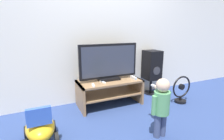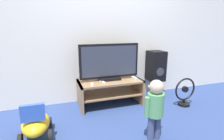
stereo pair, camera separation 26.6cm
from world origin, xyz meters
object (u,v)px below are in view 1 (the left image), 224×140
(remote_secondary, at_px, (103,82))
(ride_on_toy, at_px, (40,127))
(game_console, at_px, (133,78))
(remote_primary, at_px, (93,85))
(floor_fan, at_px, (181,91))
(television, at_px, (109,62))
(child, at_px, (161,103))
(speaker_tower, at_px, (152,66))

(remote_secondary, bearing_deg, ride_on_toy, -151.64)
(game_console, xyz_separation_m, remote_secondary, (-0.54, 0.03, -0.01))
(remote_secondary, bearing_deg, remote_primary, -155.04)
(game_console, height_order, floor_fan, floor_fan)
(remote_primary, distance_m, ride_on_toy, 0.93)
(remote_primary, height_order, ride_on_toy, ride_on_toy)
(television, distance_m, remote_primary, 0.48)
(television, distance_m, ride_on_toy, 1.39)
(child, relative_size, ride_on_toy, 1.40)
(child, height_order, ride_on_toy, child)
(game_console, xyz_separation_m, child, (-0.21, -0.96, -0.03))
(remote_primary, xyz_separation_m, remote_secondary, (0.19, 0.09, 0.00))
(television, height_order, ride_on_toy, television)
(game_console, bearing_deg, remote_secondary, 177.20)
(remote_secondary, bearing_deg, game_console, -2.80)
(television, height_order, game_console, television)
(remote_secondary, bearing_deg, speaker_tower, 11.16)
(game_console, distance_m, child, 0.98)
(remote_primary, relative_size, ride_on_toy, 0.26)
(remote_primary, distance_m, speaker_tower, 1.33)
(ride_on_toy, bearing_deg, television, 29.44)
(speaker_tower, xyz_separation_m, floor_fan, (0.22, -0.57, -0.34))
(remote_secondary, relative_size, speaker_tower, 0.16)
(game_console, distance_m, speaker_tower, 0.62)
(television, distance_m, game_console, 0.50)
(remote_secondary, distance_m, floor_fan, 1.38)
(game_console, distance_m, remote_primary, 0.73)
(game_console, bearing_deg, remote_primary, -175.23)
(speaker_tower, distance_m, ride_on_toy, 2.22)
(ride_on_toy, bearing_deg, speaker_tower, 19.67)
(remote_secondary, xyz_separation_m, child, (0.34, -0.98, -0.02))
(floor_fan, bearing_deg, speaker_tower, 110.83)
(television, relative_size, ride_on_toy, 1.93)
(television, relative_size, game_console, 6.24)
(remote_primary, distance_m, child, 1.04)
(remote_secondary, xyz_separation_m, speaker_tower, (1.10, 0.22, 0.12))
(television, relative_size, remote_secondary, 7.38)
(television, xyz_separation_m, floor_fan, (1.16, -0.46, -0.51))
(child, distance_m, speaker_tower, 1.43)
(remote_primary, xyz_separation_m, floor_fan, (1.50, -0.27, -0.22))
(game_console, bearing_deg, child, -102.25)
(television, xyz_separation_m, remote_primary, (-0.34, -0.20, -0.28))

